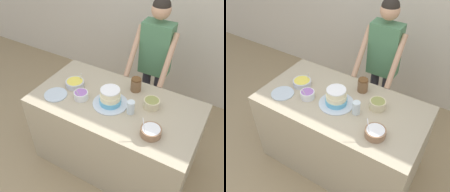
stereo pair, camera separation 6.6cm
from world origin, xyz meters
The scene contains 12 objects.
ground_plane centered at (0.00, 0.00, 0.00)m, with size 14.00×14.00×0.00m, color tan.
wall_back centered at (0.00, 2.01, 1.30)m, with size 10.00×0.05×2.60m.
counter centered at (0.00, 0.44, 0.44)m, with size 1.66×0.87×0.88m.
person_baker centered at (0.08, 1.21, 1.05)m, with size 0.46×0.46×1.68m.
cake centered at (-0.03, 0.39, 0.95)m, with size 0.34×0.34×0.17m.
frosting_bowl_white centered at (0.46, 0.22, 0.92)m, with size 0.18×0.18×0.17m.
frosting_bowl_purple centered at (-0.32, 0.32, 0.92)m, with size 0.14×0.14×0.14m.
frosting_bowl_yellow centered at (-0.50, 0.45, 0.92)m, with size 0.19×0.19×0.16m.
frosting_bowl_olive centered at (0.33, 0.55, 0.93)m, with size 0.15×0.15×0.09m.
drinking_glass centered at (0.19, 0.38, 0.95)m, with size 0.07×0.07×0.13m.
ceramic_plate centered at (-0.57, 0.23, 0.89)m, with size 0.23×0.23×0.01m.
stoneware_jar centered at (0.09, 0.71, 0.95)m, with size 0.11×0.11×0.14m.
Camera 1 is at (0.89, -1.17, 2.47)m, focal length 40.00 mm.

